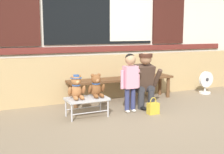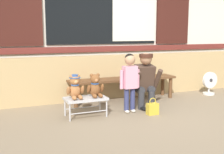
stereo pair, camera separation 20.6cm
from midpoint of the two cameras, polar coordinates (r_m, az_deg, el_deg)
ground_plane at (r=4.54m, az=5.96°, el=-7.65°), size 60.00×60.00×0.00m
brick_low_wall at (r=5.68m, az=-1.46°, el=0.13°), size 6.94×0.25×0.85m
shop_facade at (r=6.12m, az=-3.51°, el=13.88°), size 7.08×0.26×3.64m
wooden_bench_long at (r=5.40m, az=0.91°, el=-0.89°), size 2.10×0.40×0.44m
small_display_bench at (r=4.41m, az=-6.40°, el=-4.57°), size 0.64×0.36×0.30m
teddy_bear_with_hat at (r=4.32m, az=-8.46°, el=-2.09°), size 0.28×0.27×0.36m
teddy_bear_plain at (r=4.43m, az=-4.49°, el=-1.89°), size 0.28×0.26×0.36m
child_standing at (r=4.59m, az=2.38°, el=0.15°), size 0.35×0.18×0.96m
adult_crouching at (r=4.94m, az=5.31°, el=-0.58°), size 0.50×0.49×0.95m
handbag_on_ground at (r=4.61m, az=6.94°, el=-6.19°), size 0.18×0.11×0.27m
floor_fan at (r=6.33m, az=17.34°, el=-1.08°), size 0.34×0.24×0.48m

